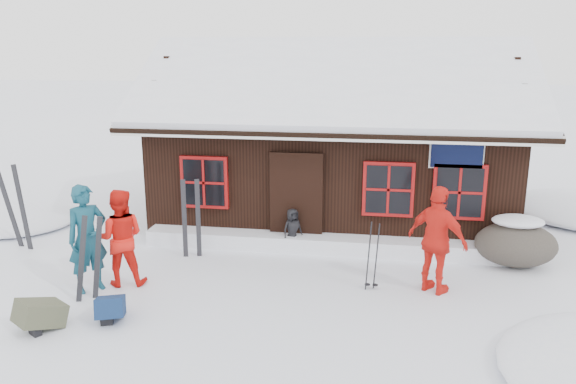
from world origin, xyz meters
name	(u,v)px	position (x,y,z in m)	size (l,w,h in m)	color
ground	(226,291)	(0.00, 0.00, 0.00)	(120.00, 120.00, 0.00)	white
mountain_hut	(335,154)	(1.50, 4.98, 1.58)	(8.90, 6.09, 4.42)	black
snow_drift	(323,243)	(1.50, 2.25, 0.17)	(7.60, 0.60, 0.35)	white
snow_mounds	(329,258)	(1.65, 1.86, 0.00)	(20.60, 13.20, 0.48)	white
skier_teal	(87,239)	(-2.36, -0.33, 0.95)	(0.70, 0.46, 1.91)	#124456
skier_orange_left	(120,238)	(-1.92, 0.01, 0.88)	(0.86, 0.67, 1.77)	red
skier_orange_right	(437,240)	(3.62, 0.53, 0.95)	(1.12, 0.47, 1.91)	red
skier_crouched	(292,230)	(0.86, 2.20, 0.46)	(0.45, 0.29, 0.91)	black
boulder	(516,243)	(5.29, 2.06, 0.46)	(1.56, 1.17, 0.91)	#4A443B
ski_pair_left	(90,260)	(-2.15, -0.69, 0.72)	(0.53, 0.23, 1.53)	black
ski_pair_mid	(16,208)	(-4.95, 1.46, 0.88)	(0.69, 0.17, 1.86)	black
ski_pair_right	(191,220)	(-1.11, 1.53, 0.79)	(0.37, 0.12, 1.67)	black
ski_poles	(372,257)	(2.53, 0.48, 0.60)	(0.23, 0.11, 1.28)	black
backpack_blue	(111,311)	(-1.49, -1.36, 0.15)	(0.42, 0.56, 0.31)	#11264C
backpack_olive	(41,319)	(-2.40, -1.79, 0.18)	(0.49, 0.65, 0.35)	#464833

